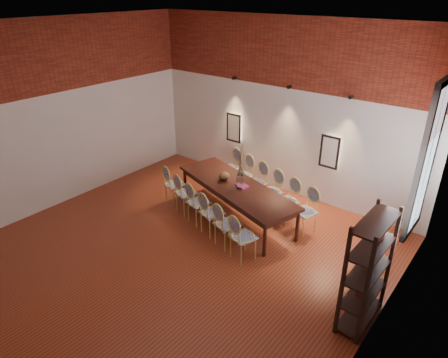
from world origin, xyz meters
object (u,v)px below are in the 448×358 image
Objects in this scene: chair_near_d at (212,213)px; chair_far_c at (256,183)px; chair_far_a at (230,168)px; shelving_rack at (367,271)px; dining_table at (236,201)px; vase at (240,181)px; bowl at (224,176)px; chair_near_a at (175,184)px; chair_far_b at (243,175)px; chair_far_e at (287,201)px; chair_near_b at (186,193)px; chair_far_d at (271,192)px; chair_near_e at (227,224)px; book at (242,186)px; chair_near_f at (243,237)px; chair_near_c at (199,202)px; chair_far_f at (305,211)px.

chair_far_c is (-0.05, 1.63, 0.00)m from chair_near_d.
shelving_rack is at bearing 167.94° from chair_far_a.
dining_table is 3.52m from shelving_rack.
vase is 0.51m from bowl.
chair_far_b is at bearing 71.69° from chair_near_a.
bowl is at bearing 130.64° from chair_near_d.
chair_far_b is 0.51m from chair_far_c.
chair_far_b is at bearing -0.00° from chair_far_e.
chair_far_a is (-0.05, 1.63, 0.00)m from chair_near_b.
chair_far_d is (1.91, 1.04, 0.00)m from chair_near_a.
chair_near_a is at bearing 180.00° from chair_near_d.
chair_far_d is at bearing 180.00° from chair_far_a.
chair_near_a and chair_far_e have the same top height.
chair_near_e is 1.00× the size of chair_far_a.
book is at bearing -1.50° from bowl.
chair_near_f is at bearing 108.31° from chair_far_e.
chair_far_e is 3.62× the size of book.
book is (0.65, -0.92, 0.30)m from chair_far_b.
vase is at bearing 0.00° from dining_table.
bowl is (0.10, 0.72, 0.37)m from chair_near_c.
vase reaches higher than bowl.
chair_near_c is at bearing -130.16° from book.
dining_table is at bearing -162.07° from book.
chair_far_e is 0.52× the size of shelving_rack.
chair_far_d is (-0.05, 1.63, 0.00)m from chair_near_e.
chair_far_c and chair_far_f have the same top height.
chair_near_c is 1.00× the size of chair_far_a.
chair_far_c and chair_far_e have the same top height.
chair_far_a reaches higher than book.
chair_far_e is at bearing 56.51° from chair_near_c.
chair_near_a and chair_far_f have the same top height.
chair_far_c is (1.42, 1.19, 0.00)m from chair_near_a.
chair_near_b is 1.00× the size of chair_far_b.
chair_near_f is (1.96, -0.59, 0.00)m from chair_near_b.
shelving_rack is at bearing 9.41° from chair_near_d.
shelving_rack is at bearing 11.15° from chair_near_e.
shelving_rack reaches higher than chair_far_a.
chair_near_c is at bearing 56.51° from chair_far_e.
shelving_rack is (2.79, -1.89, 0.43)m from chair_far_d.
chair_far_b is (0.44, 1.48, 0.00)m from chair_near_b.
chair_near_c is at bearing 180.00° from chair_near_e.
bowl is 0.13× the size of shelving_rack.
chair_far_c is 3.92× the size of bowl.
vase is 1.15× the size of book.
vase is 0.16m from book.
vase reaches higher than chair_far_a.
chair_far_d is (1.42, 1.19, 0.00)m from chair_near_b.
chair_near_b is at bearing -180.00° from chair_near_e.
shelving_rack is (3.72, -0.55, 0.43)m from chair_near_c.
vase is at bearing 160.31° from shelving_rack.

